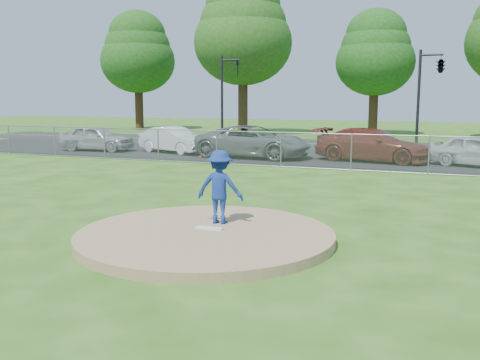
% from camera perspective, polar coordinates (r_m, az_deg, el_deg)
% --- Properties ---
extents(ground, '(120.00, 120.00, 0.00)m').
position_cam_1_polar(ground, '(20.65, 8.05, 0.43)').
color(ground, '#265412').
rests_on(ground, ground).
extents(pitchers_mound, '(5.40, 5.40, 0.20)m').
position_cam_1_polar(pitchers_mound, '(11.31, -3.69, -5.97)').
color(pitchers_mound, '#977953').
rests_on(pitchers_mound, ground).
extents(pitching_rubber, '(0.60, 0.15, 0.04)m').
position_cam_1_polar(pitching_rubber, '(11.45, -3.27, -5.15)').
color(pitching_rubber, white).
rests_on(pitching_rubber, pitchers_mound).
extents(chain_link_fence, '(40.00, 0.06, 1.50)m').
position_cam_1_polar(chain_link_fence, '(22.50, 9.26, 3.01)').
color(chain_link_fence, gray).
rests_on(chain_link_fence, ground).
extents(parking_lot, '(50.00, 8.00, 0.01)m').
position_cam_1_polar(parking_lot, '(26.97, 11.22, 2.31)').
color(parking_lot, black).
rests_on(parking_lot, ground).
extents(street, '(60.00, 7.00, 0.01)m').
position_cam_1_polar(street, '(34.35, 13.42, 3.60)').
color(street, '#232326').
rests_on(street, ground).
extents(tree_far_left, '(6.72, 6.72, 10.74)m').
position_cam_1_polar(tree_far_left, '(50.66, -10.87, 13.28)').
color(tree_far_left, '#331D12').
rests_on(tree_far_left, ground).
extents(tree_left, '(7.84, 7.84, 12.53)m').
position_cam_1_polar(tree_left, '(44.10, 0.32, 15.67)').
color(tree_left, '#332312').
rests_on(tree_left, ground).
extents(tree_center, '(6.16, 6.16, 9.84)m').
position_cam_1_polar(tree_center, '(44.40, 14.24, 13.06)').
color(tree_center, '#352113').
rests_on(tree_center, ground).
extents(traffic_signal_left, '(1.28, 0.20, 5.60)m').
position_cam_1_polar(traffic_signal_left, '(34.60, -1.57, 9.44)').
color(traffic_signal_left, black).
rests_on(traffic_signal_left, ground).
extents(traffic_signal_center, '(1.42, 2.48, 5.60)m').
position_cam_1_polar(traffic_signal_center, '(31.96, 20.41, 11.20)').
color(traffic_signal_center, black).
rests_on(traffic_signal_center, ground).
extents(pitcher, '(1.10, 0.69, 1.63)m').
position_cam_1_polar(pitcher, '(11.85, -2.16, -0.74)').
color(pitcher, navy).
rests_on(pitcher, pitchers_mound).
extents(traffic_cone, '(0.39, 0.39, 0.75)m').
position_cam_1_polar(traffic_cone, '(26.89, -3.91, 3.25)').
color(traffic_cone, '#F7430D').
rests_on(traffic_cone, parking_lot).
extents(parked_car_silver, '(4.32, 2.04, 1.43)m').
position_cam_1_polar(parked_car_silver, '(31.11, -15.04, 4.35)').
color(parked_car_silver, '#AFAFB4').
rests_on(parked_car_silver, parking_lot).
extents(parked_car_white, '(4.48, 2.71, 1.39)m').
position_cam_1_polar(parked_car_white, '(29.18, -7.04, 4.28)').
color(parked_car_white, white).
rests_on(parked_car_white, parking_lot).
extents(parked_car_gray, '(5.89, 3.05, 1.59)m').
position_cam_1_polar(parked_car_gray, '(26.63, 1.43, 4.12)').
color(parked_car_gray, slate).
rests_on(parked_car_gray, parking_lot).
extents(parked_car_darkred, '(5.60, 3.03, 1.54)m').
position_cam_1_polar(parked_car_darkred, '(25.77, 13.92, 3.66)').
color(parked_car_darkred, maroon).
rests_on(parked_car_darkred, parking_lot).
extents(parked_car_pearl, '(4.35, 3.02, 1.37)m').
position_cam_1_polar(parked_car_pearl, '(25.20, 24.10, 2.85)').
color(parked_car_pearl, silver).
rests_on(parked_car_pearl, parking_lot).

